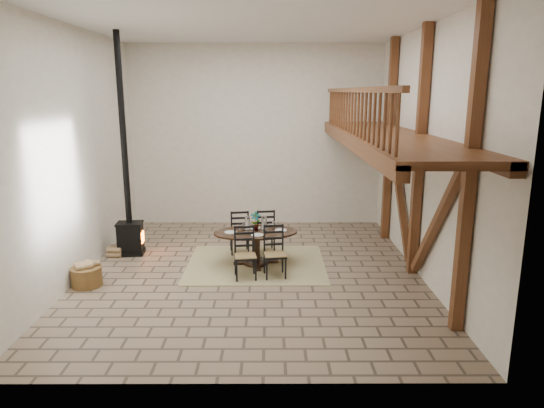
{
  "coord_description": "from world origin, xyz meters",
  "views": [
    {
      "loc": [
        0.4,
        -9.63,
        3.73
      ],
      "look_at": [
        0.44,
        0.4,
        1.39
      ],
      "focal_mm": 32.0,
      "sensor_mm": 36.0,
      "label": 1
    }
  ],
  "objects_px": {
    "log_basket": "(87,276)",
    "log_stack": "(116,251)",
    "wood_stove": "(128,207)",
    "dining_table": "(256,246)"
  },
  "relations": [
    {
      "from": "log_basket",
      "to": "log_stack",
      "type": "distance_m",
      "value": 1.79
    },
    {
      "from": "log_basket",
      "to": "log_stack",
      "type": "relative_size",
      "value": 1.52
    },
    {
      "from": "log_stack",
      "to": "log_basket",
      "type": "bearing_deg",
      "value": -90.57
    },
    {
      "from": "dining_table",
      "to": "log_basket",
      "type": "bearing_deg",
      "value": -167.59
    },
    {
      "from": "log_stack",
      "to": "wood_stove",
      "type": "bearing_deg",
      "value": 20.28
    },
    {
      "from": "log_basket",
      "to": "wood_stove",
      "type": "bearing_deg",
      "value": 80.02
    },
    {
      "from": "dining_table",
      "to": "log_basket",
      "type": "height_order",
      "value": "dining_table"
    },
    {
      "from": "dining_table",
      "to": "wood_stove",
      "type": "relative_size",
      "value": 0.43
    },
    {
      "from": "dining_table",
      "to": "log_basket",
      "type": "relative_size",
      "value": 3.7
    },
    {
      "from": "wood_stove",
      "to": "log_stack",
      "type": "distance_m",
      "value": 1.09
    }
  ]
}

